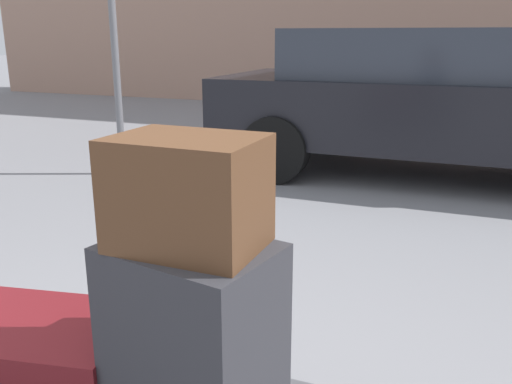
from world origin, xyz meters
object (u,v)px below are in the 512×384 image
suitcase_charcoal_center (194,356)px  duffel_bag_brown_topmost_pile (188,193)px  parked_car (435,99)px  no_parking_sign (113,25)px  suitcase_maroon_rear_left (22,362)px

suitcase_charcoal_center → duffel_bag_brown_topmost_pile: (0.00, 0.00, 0.41)m
parked_car → no_parking_sign: size_ratio=1.84×
duffel_bag_brown_topmost_pile → suitcase_maroon_rear_left: bearing=-179.3°
suitcase_maroon_rear_left → parked_car: size_ratio=0.15×
suitcase_charcoal_center → duffel_bag_brown_topmost_pile: bearing=11.2°
suitcase_maroon_rear_left → parked_car: 4.71m
suitcase_maroon_rear_left → no_parking_sign: 4.23m
suitcase_charcoal_center → parked_car: parked_car is taller
suitcase_maroon_rear_left → parked_car: parked_car is taller
suitcase_charcoal_center → no_parking_sign: 4.50m
suitcase_maroon_rear_left → duffel_bag_brown_topmost_pile: duffel_bag_brown_topmost_pile is taller
suitcase_maroon_rear_left → duffel_bag_brown_topmost_pile: 0.79m
suitcase_charcoal_center → parked_car: size_ratio=0.13×
suitcase_maroon_rear_left → duffel_bag_brown_topmost_pile: bearing=-11.0°
duffel_bag_brown_topmost_pile → parked_car: parked_car is taller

